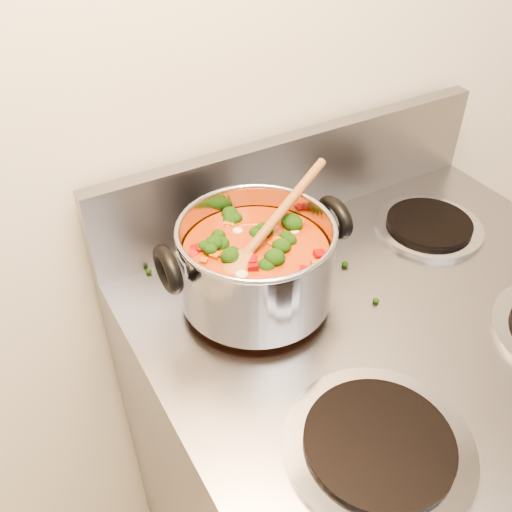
% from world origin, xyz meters
% --- Properties ---
extents(electric_range, '(0.75, 0.68, 1.08)m').
position_xyz_m(electric_range, '(-0.05, 1.16, 0.47)').
color(electric_range, gray).
rests_on(electric_range, ground).
extents(stockpot, '(0.28, 0.22, 0.14)m').
position_xyz_m(stockpot, '(-0.23, 1.30, 1.00)').
color(stockpot, '#ACACB4').
rests_on(stockpot, electric_range).
extents(wooden_spoon, '(0.24, 0.13, 0.08)m').
position_xyz_m(wooden_spoon, '(-0.22, 1.30, 1.04)').
color(wooden_spoon, brown).
rests_on(wooden_spoon, stockpot).
extents(cooktop_crumbs, '(0.28, 0.34, 0.01)m').
position_xyz_m(cooktop_crumbs, '(-0.32, 1.26, 0.92)').
color(cooktop_crumbs, black).
rests_on(cooktop_crumbs, electric_range).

